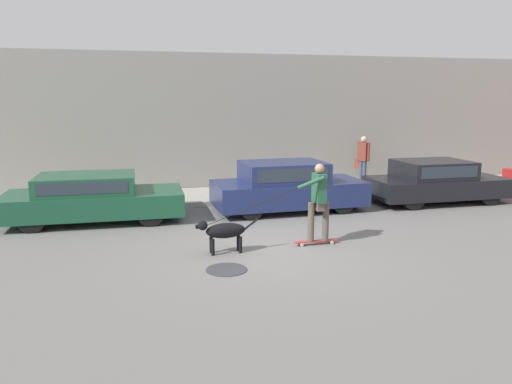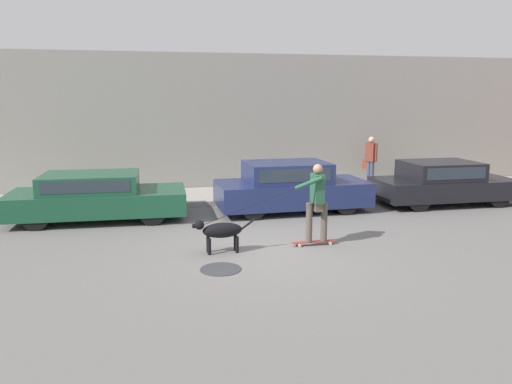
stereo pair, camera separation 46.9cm
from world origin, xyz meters
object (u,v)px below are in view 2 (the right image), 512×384
Objects in this scene: dog at (221,231)px; parked_car_2 at (443,183)px; parked_car_1 at (290,187)px; pedestrian_with_bag at (370,159)px; skateboarder at (316,199)px; parked_car_0 at (97,197)px.

parked_car_2 is at bearing -156.64° from dog.
parked_car_1 is 3.22× the size of dog.
parked_car_1 is 4.19m from pedestrian_with_bag.
parked_car_2 reaches higher than dog.
pedestrian_with_bag is (3.80, 5.67, 0.09)m from skateboarder.
dog is 0.77× the size of pedestrian_with_bag.
dog is at bearing 1.97° from skateboarder.
pedestrian_with_bag reaches higher than parked_car_0.
dog is at bearing -50.06° from parked_car_0.
dog is 0.44× the size of skateboarder.
pedestrian_with_bag reaches higher than skateboarder.
pedestrian_with_bag is (5.84, 5.77, 0.63)m from dog.
skateboarder is at bearing -145.12° from pedestrian_with_bag.
skateboarder reaches higher than parked_car_0.
skateboarder reaches higher than dog.
skateboarder is 1.74× the size of pedestrian_with_bag.
parked_car_0 is 8.90m from pedestrian_with_bag.
parked_car_0 reaches higher than dog.
parked_car_2 is at bearing 1.28° from parked_car_0.
skateboarder is (-0.37, -3.30, 0.34)m from parked_car_1.
parked_car_0 is 1.09× the size of parked_car_2.
skateboarder is at bearing -179.41° from dog.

